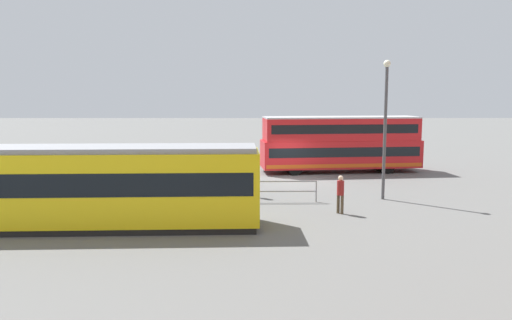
{
  "coord_description": "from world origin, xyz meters",
  "views": [
    {
      "loc": [
        2.47,
        31.24,
        5.39
      ],
      "look_at": [
        2.36,
        2.87,
        1.64
      ],
      "focal_mm": 35.57,
      "sensor_mm": 36.0,
      "label": 1
    }
  ],
  "objects_px": {
    "pedestrian_crossing": "(340,192)",
    "street_lamp": "(385,119)",
    "tram_yellow": "(106,186)",
    "pedestrian_near_railing": "(255,180)",
    "info_sign": "(153,167)",
    "double_decker_bus": "(340,144)"
  },
  "relations": [
    {
      "from": "tram_yellow",
      "to": "pedestrian_crossing",
      "type": "xyz_separation_m",
      "value": [
        -9.77,
        -2.45,
        -0.72
      ]
    },
    {
      "from": "pedestrian_crossing",
      "to": "street_lamp",
      "type": "height_order",
      "value": "street_lamp"
    },
    {
      "from": "tram_yellow",
      "to": "street_lamp",
      "type": "distance_m",
      "value": 13.88
    },
    {
      "from": "double_decker_bus",
      "to": "pedestrian_crossing",
      "type": "relative_size",
      "value": 6.36
    },
    {
      "from": "pedestrian_near_railing",
      "to": "street_lamp",
      "type": "bearing_deg",
      "value": 175.45
    },
    {
      "from": "street_lamp",
      "to": "pedestrian_crossing",
      "type": "bearing_deg",
      "value": 48.98
    },
    {
      "from": "tram_yellow",
      "to": "pedestrian_crossing",
      "type": "distance_m",
      "value": 10.09
    },
    {
      "from": "double_decker_bus",
      "to": "pedestrian_crossing",
      "type": "xyz_separation_m",
      "value": [
        2.05,
        12.26,
        -0.96
      ]
    },
    {
      "from": "tram_yellow",
      "to": "double_decker_bus",
      "type": "bearing_deg",
      "value": -128.78
    },
    {
      "from": "pedestrian_near_railing",
      "to": "info_sign",
      "type": "bearing_deg",
      "value": 6.38
    },
    {
      "from": "info_sign",
      "to": "pedestrian_near_railing",
      "type": "bearing_deg",
      "value": -173.62
    },
    {
      "from": "pedestrian_crossing",
      "to": "info_sign",
      "type": "height_order",
      "value": "info_sign"
    },
    {
      "from": "street_lamp",
      "to": "pedestrian_near_railing",
      "type": "bearing_deg",
      "value": -4.55
    },
    {
      "from": "info_sign",
      "to": "street_lamp",
      "type": "bearing_deg",
      "value": -179.74
    },
    {
      "from": "pedestrian_crossing",
      "to": "tram_yellow",
      "type": "bearing_deg",
      "value": 14.09
    },
    {
      "from": "info_sign",
      "to": "street_lamp",
      "type": "height_order",
      "value": "street_lamp"
    },
    {
      "from": "double_decker_bus",
      "to": "info_sign",
      "type": "height_order",
      "value": "double_decker_bus"
    },
    {
      "from": "pedestrian_near_railing",
      "to": "pedestrian_crossing",
      "type": "relative_size",
      "value": 0.92
    },
    {
      "from": "double_decker_bus",
      "to": "tram_yellow",
      "type": "distance_m",
      "value": 18.87
    },
    {
      "from": "tram_yellow",
      "to": "pedestrian_near_railing",
      "type": "distance_m",
      "value": 8.55
    },
    {
      "from": "pedestrian_near_railing",
      "to": "pedestrian_crossing",
      "type": "distance_m",
      "value": 5.3
    },
    {
      "from": "tram_yellow",
      "to": "info_sign",
      "type": "xyz_separation_m",
      "value": [
        -0.78,
        -5.53,
        -0.04
      ]
    }
  ]
}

